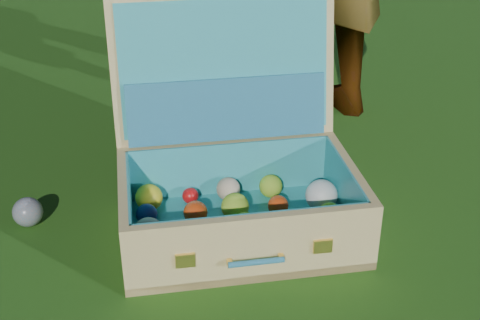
% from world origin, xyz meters
% --- Properties ---
extents(ground, '(60.00, 60.00, 0.00)m').
position_xyz_m(ground, '(0.00, 0.00, 0.00)').
color(ground, '#215114').
rests_on(ground, ground).
extents(stray_ball, '(0.08, 0.08, 0.08)m').
position_xyz_m(stray_ball, '(-0.37, 0.04, 0.04)').
color(stray_ball, teal).
rests_on(stray_ball, ground).
extents(suitcase, '(0.68, 0.61, 0.57)m').
position_xyz_m(suitcase, '(0.18, 0.08, 0.16)').
color(suitcase, '#DABC75').
rests_on(suitcase, ground).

